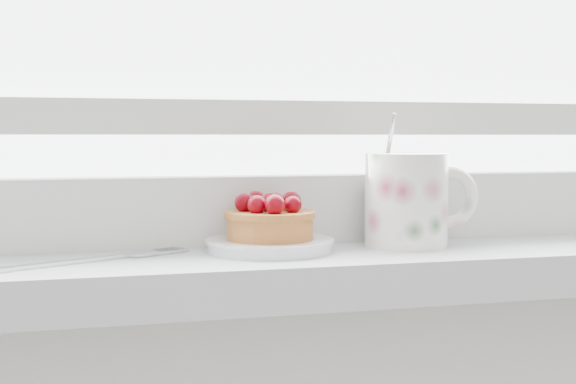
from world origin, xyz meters
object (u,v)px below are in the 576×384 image
object	(u,v)px
saucer	(270,245)
raspberry_tart	(270,219)
fork	(92,259)
floral_mug	(409,198)

from	to	relation	value
saucer	raspberry_tart	world-z (taller)	raspberry_tart
raspberry_tart	fork	size ratio (longest dim) A/B	0.48
saucer	fork	distance (m)	0.17
raspberry_tart	fork	bearing A→B (deg)	-174.91
saucer	raspberry_tart	bearing A→B (deg)	93.22
saucer	raspberry_tart	xyz separation A→B (m)	(-0.00, 0.00, 0.03)
raspberry_tart	floral_mug	distance (m)	0.15
fork	raspberry_tart	bearing A→B (deg)	5.09
saucer	floral_mug	world-z (taller)	floral_mug
raspberry_tart	floral_mug	world-z (taller)	floral_mug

